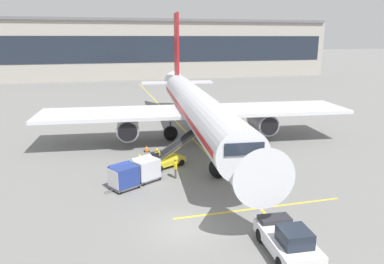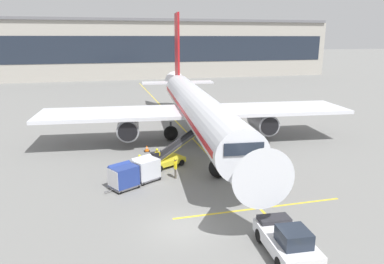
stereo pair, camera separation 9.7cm
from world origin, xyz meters
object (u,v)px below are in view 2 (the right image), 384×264
at_px(baggage_cart_lead, 145,169).
at_px(ground_crew_marshaller, 140,163).
at_px(belt_loader, 168,157).
at_px(ground_crew_by_carts, 175,166).
at_px(parked_airplane, 196,107).
at_px(ground_crew_wingwalker, 152,165).
at_px(ground_crew_by_loader, 157,157).
at_px(safety_cone_engine_keepout, 147,148).
at_px(pushback_tug, 287,240).
at_px(baggage_cart_second, 123,176).

bearing_deg(baggage_cart_lead, ground_crew_marshaller, 101.49).
xyz_separation_m(belt_loader, ground_crew_by_carts, (0.04, -3.05, 0.16)).
bearing_deg(parked_airplane, ground_crew_wingwalker, -124.55).
distance_m(baggage_cart_lead, ground_crew_by_loader, 3.06).
xyz_separation_m(baggage_cart_lead, ground_crew_wingwalker, (0.63, 0.81, -0.00)).
relative_size(baggage_cart_lead, ground_crew_by_loader, 1.58).
xyz_separation_m(baggage_cart_lead, safety_cone_engine_keepout, (1.11, 7.58, -0.69)).
relative_size(ground_crew_by_loader, ground_crew_by_carts, 1.00).
relative_size(baggage_cart_lead, safety_cone_engine_keepout, 4.27).
height_order(pushback_tug, ground_crew_by_carts, pushback_tug).
distance_m(baggage_cart_lead, ground_crew_wingwalker, 1.03).
xyz_separation_m(parked_airplane, ground_crew_wingwalker, (-6.27, -9.10, -2.82)).
bearing_deg(ground_crew_by_carts, ground_crew_by_loader, 109.92).
bearing_deg(baggage_cart_lead, safety_cone_engine_keepout, 81.67).
height_order(parked_airplane, ground_crew_wingwalker, parked_airplane).
xyz_separation_m(parked_airplane, pushback_tug, (-1.03, -22.03, -2.99)).
xyz_separation_m(baggage_cart_lead, pushback_tug, (5.86, -12.11, -0.17)).
bearing_deg(ground_crew_by_carts, parked_airplane, 66.02).
bearing_deg(ground_crew_by_loader, parked_airplane, 52.59).
relative_size(baggage_cart_second, safety_cone_engine_keepout, 4.27).
height_order(baggage_cart_lead, ground_crew_wingwalker, baggage_cart_lead).
bearing_deg(baggage_cart_second, ground_crew_by_loader, 50.49).
height_order(baggage_cart_lead, ground_crew_by_loader, baggage_cart_lead).
relative_size(parked_airplane, ground_crew_marshaller, 24.54).
xyz_separation_m(baggage_cart_second, ground_crew_wingwalker, (2.44, 1.98, -0.00)).
height_order(parked_airplane, ground_crew_marshaller, parked_airplane).
bearing_deg(parked_airplane, ground_crew_by_carts, -113.98).
bearing_deg(baggage_cart_lead, parked_airplane, 55.18).
relative_size(parked_airplane, safety_cone_engine_keepout, 66.22).
height_order(baggage_cart_second, safety_cone_engine_keepout, baggage_cart_second).
height_order(ground_crew_by_carts, ground_crew_marshaller, same).
xyz_separation_m(parked_airplane, baggage_cart_lead, (-6.90, -9.91, -2.82)).
bearing_deg(safety_cone_engine_keepout, ground_crew_by_loader, -86.66).
bearing_deg(ground_crew_wingwalker, pushback_tug, -67.95).
xyz_separation_m(baggage_cart_lead, ground_crew_by_carts, (2.43, -0.13, -0.00)).
distance_m(ground_crew_by_loader, ground_crew_wingwalker, 2.06).
bearing_deg(ground_crew_by_carts, pushback_tug, -74.00).
bearing_deg(pushback_tug, belt_loader, 103.03).
bearing_deg(belt_loader, parked_airplane, 57.20).
height_order(baggage_cart_lead, safety_cone_engine_keepout, baggage_cart_lead).
distance_m(belt_loader, safety_cone_engine_keepout, 4.86).
bearing_deg(ground_crew_by_loader, ground_crew_by_carts, -70.08).
xyz_separation_m(ground_crew_by_loader, ground_crew_marshaller, (-1.67, -1.34, 0.00)).
height_order(ground_crew_by_loader, safety_cone_engine_keepout, ground_crew_by_loader).
bearing_deg(parked_airplane, ground_crew_marshaller, -130.06).
relative_size(pushback_tug, ground_crew_marshaller, 2.59).
xyz_separation_m(belt_loader, ground_crew_by_loader, (-0.99, -0.20, 0.16)).
bearing_deg(baggage_cart_second, belt_loader, 44.21).
bearing_deg(safety_cone_engine_keepout, ground_crew_marshaller, -102.64).
distance_m(baggage_cart_second, ground_crew_wingwalker, 3.14).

